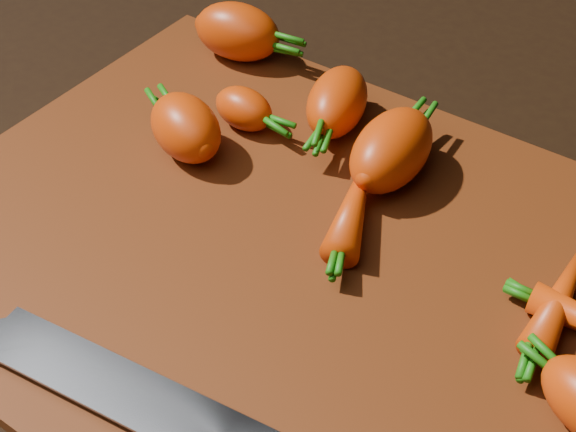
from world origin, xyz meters
The scene contains 10 objects.
ground centered at (0.00, 0.00, -0.01)m, with size 2.00×2.00×0.01m, color black.
cutting_board centered at (0.00, 0.00, 0.01)m, with size 0.50×0.40×0.01m, color #572309.
carrot_0 centered at (-0.16, 0.17, 0.04)m, with size 0.08×0.05×0.05m, color #C63200.
carrot_1 centered at (-0.11, 0.04, 0.04)m, with size 0.07×0.05×0.05m, color #C63200.
carrot_2 centered at (-0.04, 0.13, 0.03)m, with size 0.08×0.04×0.04m, color #C63200.
carrot_3 centered at (0.03, 0.10, 0.04)m, with size 0.09×0.05×0.05m, color #C63200.
carrot_4 centered at (-0.10, 0.09, 0.03)m, with size 0.05×0.03×0.03m, color #C63200.
carrot_6 centered at (0.17, 0.06, 0.02)m, with size 0.11×0.02×0.02m, color #C63200.
carrot_8 centered at (0.03, 0.05, 0.03)m, with size 0.10×0.03×0.03m, color #C63200.
knife centered at (0.03, -0.15, 0.02)m, with size 0.33×0.07×0.02m.
Camera 1 is at (0.22, -0.31, 0.40)m, focal length 50.00 mm.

